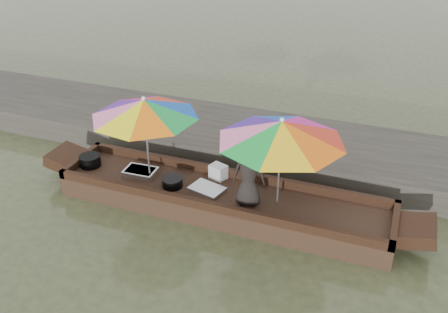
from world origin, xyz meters
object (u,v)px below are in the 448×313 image
(tray_crayfish, at_px, (140,172))
(charcoal_grill, at_px, (172,182))
(umbrella_stern, at_px, (279,163))
(cooking_pot, at_px, (90,161))
(boat_hull, at_px, (222,201))
(tray_scallop, at_px, (207,189))
(supply_bag, at_px, (218,172))
(vendor, at_px, (249,175))
(umbrella_bow, at_px, (147,139))

(tray_crayfish, height_order, charcoal_grill, charcoal_grill)
(umbrella_stern, bearing_deg, cooking_pot, -179.82)
(boat_hull, bearing_deg, charcoal_grill, -172.14)
(tray_scallop, height_order, umbrella_stern, umbrella_stern)
(cooking_pot, relative_size, tray_crayfish, 0.69)
(supply_bag, xyz_separation_m, umbrella_stern, (1.20, -0.42, 0.65))
(tray_crayfish, xyz_separation_m, vendor, (2.12, -0.20, 0.50))
(cooking_pot, height_order, vendor, vendor)
(charcoal_grill, height_order, vendor, vendor)
(cooking_pot, bearing_deg, charcoal_grill, -3.57)
(tray_scallop, relative_size, umbrella_stern, 0.28)
(boat_hull, distance_m, vendor, 0.90)
(cooking_pot, relative_size, tray_scallop, 0.69)
(umbrella_bow, bearing_deg, boat_hull, 0.00)
(vendor, bearing_deg, umbrella_stern, -172.66)
(cooking_pot, distance_m, umbrella_stern, 3.65)
(cooking_pot, height_order, charcoal_grill, cooking_pot)
(supply_bag, bearing_deg, boat_hull, -61.12)
(tray_scallop, distance_m, umbrella_stern, 1.44)
(tray_scallop, height_order, umbrella_bow, umbrella_bow)
(tray_scallop, distance_m, umbrella_bow, 1.34)
(boat_hull, bearing_deg, umbrella_stern, 0.00)
(tray_crayfish, relative_size, charcoal_grill, 1.62)
(charcoal_grill, distance_m, umbrella_stern, 1.97)
(boat_hull, height_order, umbrella_bow, umbrella_bow)
(umbrella_bow, bearing_deg, tray_crayfish, 166.83)
(boat_hull, bearing_deg, umbrella_bow, 180.00)
(tray_scallop, relative_size, supply_bag, 2.04)
(boat_hull, height_order, supply_bag, supply_bag)
(charcoal_grill, xyz_separation_m, umbrella_bow, (-0.51, 0.12, 0.69))
(charcoal_grill, bearing_deg, umbrella_bow, 166.60)
(tray_crayfish, distance_m, umbrella_bow, 0.76)
(tray_crayfish, relative_size, umbrella_stern, 0.28)
(umbrella_bow, bearing_deg, cooking_pot, -179.47)
(tray_scallop, bearing_deg, charcoal_grill, -171.89)
(tray_crayfish, relative_size, vendor, 0.52)
(tray_crayfish, xyz_separation_m, tray_scallop, (1.34, -0.08, -0.01))
(umbrella_stern, bearing_deg, vendor, -161.19)
(boat_hull, height_order, vendor, vendor)
(cooking_pot, height_order, supply_bag, supply_bag)
(tray_crayfish, xyz_separation_m, supply_bag, (1.37, 0.37, 0.09))
(tray_crayfish, bearing_deg, boat_hull, -1.85)
(boat_hull, relative_size, vendor, 5.25)
(charcoal_grill, bearing_deg, cooking_pot, 176.43)
(umbrella_stern, bearing_deg, tray_scallop, -178.45)
(charcoal_grill, bearing_deg, tray_crayfish, 166.67)
(tray_crayfish, distance_m, tray_scallop, 1.34)
(boat_hull, distance_m, umbrella_bow, 1.67)
(tray_scallop, xyz_separation_m, umbrella_bow, (-1.12, 0.03, 0.74))
(supply_bag, distance_m, umbrella_stern, 1.42)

